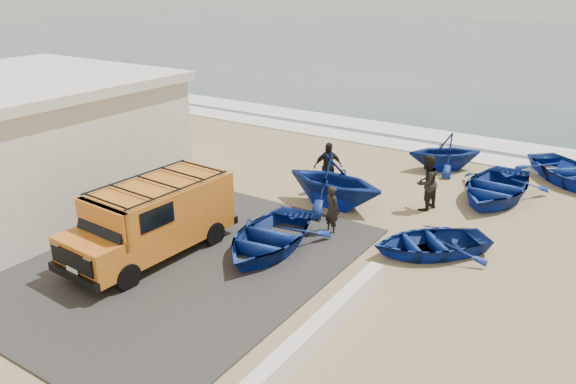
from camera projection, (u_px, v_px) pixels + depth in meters
The scene contains 17 objects.
ground at pixel (225, 236), 16.94m from camera, with size 160.00×160.00×0.00m, color tan.
slab at pixel (128, 244), 16.40m from camera, with size 12.00×10.00×0.05m, color #383634.
ocean at pixel (555, 49), 60.61m from camera, with size 180.00×88.00×0.01m, color #385166.
surf_line at pixel (388, 143), 26.29m from camera, with size 180.00×1.60×0.06m, color white.
surf_wash at pixel (408, 131), 28.24m from camera, with size 180.00×2.20×0.04m, color white.
building at pixel (7, 144), 18.45m from camera, with size 8.40×9.40×4.30m.
parapet at pixel (317, 331), 11.94m from camera, with size 0.35×6.00×0.55m, color silver.
van at pixel (154, 217), 15.43m from camera, with size 2.21×5.03×2.12m.
boat_near_left at pixel (268, 237), 15.95m from camera, with size 2.84×3.97×0.82m, color navy.
boat_near_right at pixel (430, 242), 15.76m from camera, with size 2.40×3.35×0.69m, color navy.
boat_mid_left at pixel (334, 180), 18.81m from camera, with size 3.05×3.54×1.86m, color navy.
boat_mid_right at pixel (495, 187), 19.61m from camera, with size 3.07×4.30×0.89m, color navy.
boat_far_left at pixel (445, 152), 22.44m from camera, with size 2.51×2.91×1.53m, color navy.
boat_far_right at pixel (571, 172), 21.15m from camera, with size 2.98×4.17×0.86m, color navy.
fisherman_front at pixel (332, 210), 16.91m from camera, with size 0.55×0.36×1.51m, color black.
fisherman_middle at pixel (426, 182), 18.56m from camera, with size 0.92×0.72×1.90m, color black.
fisherman_back at pixel (328, 167), 20.20m from camera, with size 1.07×0.44×1.82m, color black.
Camera 1 is at (10.01, -11.77, 7.34)m, focal length 35.00 mm.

